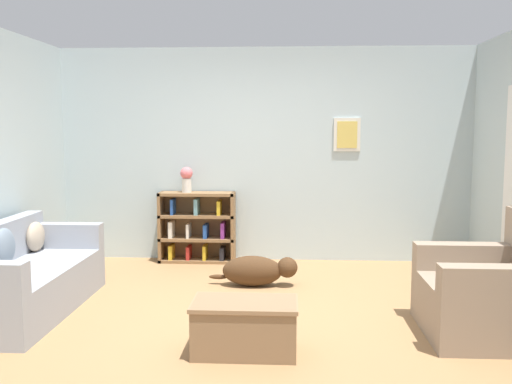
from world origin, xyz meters
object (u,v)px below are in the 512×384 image
at_px(bookshelf, 197,228).
at_px(vase, 187,178).
at_px(recliner_chair, 495,293).
at_px(couch, 21,279).
at_px(dog, 257,270).
at_px(coffee_table, 245,325).

xyz_separation_m(bookshelf, vase, (-0.12, -0.02, 0.61)).
height_order(recliner_chair, vase, vase).
xyz_separation_m(couch, vase, (1.14, 1.99, 0.73)).
bearing_deg(bookshelf, vase, -170.91).
bearing_deg(recliner_chair, bookshelf, 139.20).
height_order(bookshelf, recliner_chair, recliner_chair).
relative_size(bookshelf, recliner_chair, 0.94).
height_order(couch, recliner_chair, recliner_chair).
bearing_deg(couch, dog, 24.86).
bearing_deg(dog, couch, -155.14).
relative_size(coffee_table, dog, 0.83).
relative_size(couch, bookshelf, 2.01).
xyz_separation_m(coffee_table, vase, (-0.92, 2.80, 0.82)).
xyz_separation_m(couch, coffee_table, (2.06, -0.81, -0.09)).
bearing_deg(coffee_table, recliner_chair, 13.48).
distance_m(couch, bookshelf, 2.37).
distance_m(coffee_table, dog, 1.76).
height_order(couch, coffee_table, couch).
height_order(recliner_chair, coffee_table, recliner_chair).
bearing_deg(dog, recliner_chair, -33.76).
xyz_separation_m(recliner_chair, coffee_table, (-1.94, -0.46, -0.13)).
bearing_deg(dog, vase, 131.25).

